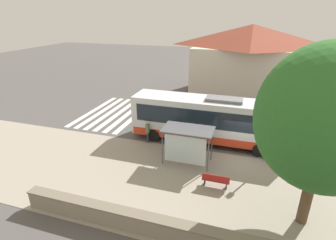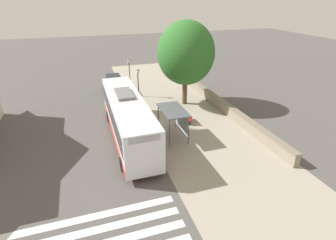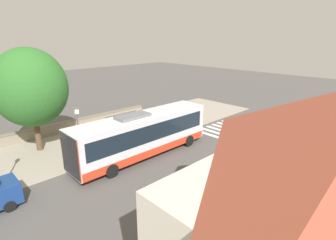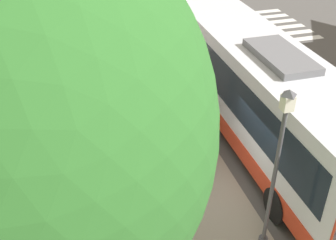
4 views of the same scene
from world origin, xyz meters
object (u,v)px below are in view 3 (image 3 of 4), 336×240
street_lamp_near (79,132)px  shade_tree (30,88)px  bench (94,136)px  pedestrian (170,127)px  bus (143,134)px  bus_shelter (126,119)px

street_lamp_near → shade_tree: bearing=-166.4°
bench → pedestrian: bearing=54.9°
bus → shade_tree: 9.77m
bus → street_lamp_near: street_lamp_near is taller
pedestrian → shade_tree: (-5.56, -10.25, 4.36)m
bus → street_lamp_near: (-1.89, -4.40, 0.80)m
street_lamp_near → bus_shelter: bearing=108.3°
bus → street_lamp_near: bearing=-113.3°
pedestrian → street_lamp_near: street_lamp_near is taller
street_lamp_near → shade_tree: (-5.25, -1.27, 2.70)m
bus → bench: 6.00m
pedestrian → shade_tree: shade_tree is taller
bus_shelter → pedestrian: size_ratio=1.86×
bus_shelter → bench: bearing=-132.3°
bus → pedestrian: size_ratio=6.79×
pedestrian → street_lamp_near: 9.13m
pedestrian → bench: (-4.11, -5.85, -0.58)m
street_lamp_near → pedestrian: bearing=88.0°
street_lamp_near → bench: bearing=140.5°
bench → shade_tree: (-1.45, -4.40, 4.93)m
pedestrian → shade_tree: bearing=-118.5°
bus → pedestrian: bus is taller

